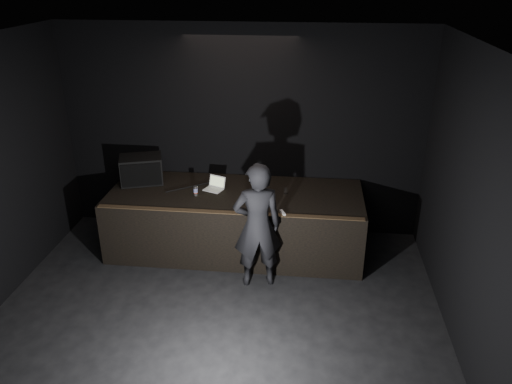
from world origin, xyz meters
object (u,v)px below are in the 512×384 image
object	(u,v)px
stage_monitor	(141,170)
person	(257,226)
laptop	(215,186)
beer_can	(196,191)
stage_riser	(236,221)

from	to	relation	value
stage_monitor	person	world-z (taller)	person
stage_monitor	person	size ratio (longest dim) A/B	0.41
laptop	stage_monitor	bearing A→B (deg)	-164.69
beer_can	stage_monitor	bearing A→B (deg)	157.29
beer_can	laptop	bearing A→B (deg)	47.45
stage_monitor	laptop	bearing A→B (deg)	-24.18
beer_can	stage_riser	bearing A→B (deg)	15.72
stage_riser	beer_can	distance (m)	0.85
stage_riser	beer_can	bearing A→B (deg)	-164.28
stage_riser	stage_monitor	size ratio (longest dim) A/B	5.12
stage_riser	person	bearing A→B (deg)	-64.45
laptop	person	distance (m)	1.33
stage_monitor	laptop	world-z (taller)	stage_monitor
person	laptop	bearing A→B (deg)	-66.45
beer_can	person	size ratio (longest dim) A/B	0.08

